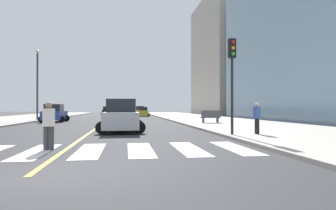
{
  "coord_description": "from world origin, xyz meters",
  "views": [
    {
      "loc": [
        2.17,
        -7.05,
        1.55
      ],
      "look_at": [
        8.17,
        35.55,
        1.9
      ],
      "focal_mm": 32.18,
      "sensor_mm": 36.0,
      "label": 1
    }
  ],
  "objects": [
    {
      "name": "car_gray_second",
      "position": [
        5.01,
        53.55,
        0.85
      ],
      "size": [
        2.57,
        4.1,
        1.83
      ],
      "rotation": [
        0.0,
        0.0,
        3.15
      ],
      "color": "slate",
      "rests_on": "ground"
    },
    {
      "name": "crosswalk_paint",
      "position": [
        0.0,
        4.0,
        0.01
      ],
      "size": [
        13.5,
        4.0,
        0.01
      ],
      "color": "silver",
      "rests_on": "ground"
    },
    {
      "name": "park_bench",
      "position": [
        9.91,
        19.79,
        0.69
      ],
      "size": [
        1.81,
        0.59,
        1.12
      ],
      "rotation": [
        0.0,
        0.0,
        1.56
      ],
      "color": "#47474C",
      "rests_on": "sidewalk_kerb_east"
    },
    {
      "name": "traffic_light_near_corner",
      "position": [
        7.63,
        7.88,
        3.63
      ],
      "size": [
        0.36,
        0.41,
        4.96
      ],
      "rotation": [
        0.0,
        0.0,
        3.14
      ],
      "color": "black",
      "rests_on": "sidewalk_kerb_east"
    },
    {
      "name": "pedestrian_waiting_east",
      "position": [
        9.04,
        8.02,
        1.07
      ],
      "size": [
        0.41,
        0.41,
        1.67
      ],
      "rotation": [
        0.0,
        0.0,
        4.61
      ],
      "color": "black",
      "rests_on": "sidewalk_kerb_east"
    },
    {
      "name": "car_green_fourth",
      "position": [
        1.97,
        39.96,
        0.83
      ],
      "size": [
        2.5,
        3.97,
        1.77
      ],
      "rotation": [
        0.0,
        0.0,
        3.15
      ],
      "color": "#236B42",
      "rests_on": "ground"
    },
    {
      "name": "lane_divider_paint",
      "position": [
        0.0,
        40.0,
        0.01
      ],
      "size": [
        0.16,
        80.0,
        0.01
      ],
      "primitive_type": "cube",
      "color": "yellow",
      "rests_on": "ground"
    },
    {
      "name": "car_silver_nearest",
      "position": [
        1.89,
        12.17,
        0.97
      ],
      "size": [
        2.91,
        4.65,
        2.08
      ],
      "rotation": [
        0.0,
        0.0,
        3.14
      ],
      "color": "#B7B7BC",
      "rests_on": "ground"
    },
    {
      "name": "street_lamp",
      "position": [
        -8.0,
        29.64,
        4.9
      ],
      "size": [
        0.44,
        0.44,
        8.13
      ],
      "color": "#38383D",
      "rests_on": "sidewalk_kerb_west"
    },
    {
      "name": "car_black_fifth",
      "position": [
        -1.51,
        54.08,
        0.82
      ],
      "size": [
        2.48,
        3.93,
        1.75
      ],
      "rotation": [
        0.0,
        0.0,
        0.02
      ],
      "color": "black",
      "rests_on": "ground"
    },
    {
      "name": "ground_plane",
      "position": [
        0.0,
        0.0,
        0.0
      ],
      "size": [
        220.0,
        220.0,
        0.0
      ],
      "primitive_type": "plane",
      "color": "#333335"
    },
    {
      "name": "pedestrian_crossing",
      "position": [
        -0.61,
        4.41,
        0.96
      ],
      "size": [
        0.43,
        0.43,
        1.75
      ],
      "rotation": [
        0.0,
        0.0,
        2.97
      ],
      "color": "#38383D",
      "rests_on": "ground"
    },
    {
      "name": "car_blue_third",
      "position": [
        -5.4,
        26.59,
        0.89
      ],
      "size": [
        2.67,
        4.27,
        1.91
      ],
      "rotation": [
        0.0,
        0.0,
        -0.0
      ],
      "color": "#2D479E",
      "rests_on": "ground"
    },
    {
      "name": "parking_garage_concrete",
      "position": [
        27.97,
        57.37,
        12.76
      ],
      "size": [
        18.0,
        24.0,
        25.53
      ],
      "primitive_type": "cube",
      "color": "#B2ADA3",
      "rests_on": "ground"
    },
    {
      "name": "car_yellow_sixth",
      "position": [
        5.18,
        45.42,
        0.78
      ],
      "size": [
        2.35,
        3.74,
        1.66
      ],
      "rotation": [
        0.0,
        0.0,
        3.13
      ],
      "color": "gold",
      "rests_on": "ground"
    },
    {
      "name": "sidewalk_kerb_east",
      "position": [
        12.2,
        20.0,
        0.07
      ],
      "size": [
        10.0,
        120.0,
        0.15
      ],
      "primitive_type": "cube",
      "color": "#B2ADA3",
      "rests_on": "ground"
    }
  ]
}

